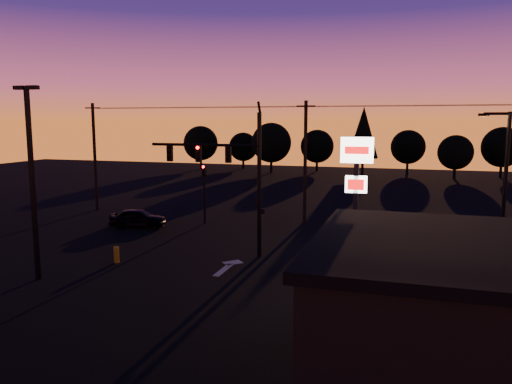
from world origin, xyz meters
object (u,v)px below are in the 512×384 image
parking_lot_light (31,170)px  bollard (117,255)px  pylon_sign (356,178)px  suv_parked (414,306)px  car_left (138,218)px  car_right (380,230)px  streetlight (503,183)px  traffic_signal_mast (232,168)px  secondary_signal (204,185)px

parking_lot_light → bollard: bearing=60.1°
pylon_sign → suv_parked: size_ratio=1.35×
car_left → car_right: car_right is taller
bollard → car_left: 9.03m
streetlight → bollard: streetlight is taller
bollard → car_left: car_left is taller
traffic_signal_mast → car_left: traffic_signal_mast is taller
car_right → car_left: bearing=-70.6°
parking_lot_light → suv_parked: bearing=-1.0°
bollard → suv_parked: bearing=-14.2°
parking_lot_light → car_right: 20.41m
secondary_signal → car_left: 5.29m
traffic_signal_mast → car_left: bearing=151.5°
pylon_sign → car_right: size_ratio=1.46×
secondary_signal → pylon_sign: size_ratio=0.64×
traffic_signal_mast → car_left: 11.02m
bollard → car_right: 16.10m
parking_lot_light → bollard: size_ratio=10.38×
traffic_signal_mast → suv_parked: bearing=-36.5°
traffic_signal_mast → bollard: (-5.35, -3.44, -4.50)m
parking_lot_light → pylon_sign: size_ratio=1.34×
streetlight → suv_parked: 10.41m
traffic_signal_mast → parking_lot_light: bearing=-136.6°
secondary_signal → streetlight: bearing=-17.6°
secondary_signal → car_right: size_ratio=0.94×
secondary_signal → traffic_signal_mast: bearing=-56.8°
pylon_sign → bollard: pylon_sign is taller
pylon_sign → car_right: 9.32m
parking_lot_light → pylon_sign: bearing=17.2°
car_right → secondary_signal: bearing=-81.4°
traffic_signal_mast → car_left: (-8.93, 4.86, -4.27)m
secondary_signal → bollard: 11.20m
traffic_signal_mast → bollard: traffic_signal_mast is taller
bollard → car_right: car_right is taller
traffic_signal_mast → secondary_signal: size_ratio=1.97×
streetlight → car_left: streetlight is taller
pylon_sign → streetlight: 8.00m
secondary_signal → pylon_sign: (12.00, -9.99, 2.05)m
streetlight → secondary_signal: bearing=162.4°
secondary_signal → car_left: size_ratio=1.11×
pylon_sign → suv_parked: (2.74, -4.79, -4.21)m
parking_lot_light → suv_parked: 17.84m
parking_lot_light → bollard: 6.34m
bollard → car_left: (-3.57, 8.29, 0.23)m
traffic_signal_mast → pylon_sign: bearing=-19.4°
car_left → pylon_sign: bearing=-130.1°
suv_parked → parking_lot_light: bearing=-176.1°
traffic_signal_mast → suv_parked: 12.95m
bollard → suv_parked: 15.68m
parking_lot_light → bollard: parking_lot_light is taller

